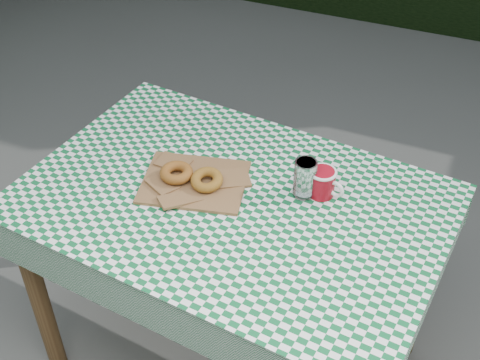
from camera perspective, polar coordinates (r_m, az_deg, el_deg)
name	(u,v)px	position (r m, az deg, el deg)	size (l,w,h in m)	color
ground	(225,352)	(2.39, -1.32, -15.20)	(60.00, 60.00, 0.00)	#585853
table	(233,287)	(2.08, -0.66, -9.60)	(1.18, 0.78, 0.75)	brown
tablecloth	(232,199)	(1.81, -0.75, -1.76)	(1.20, 0.80, 0.01)	#0D572B
paper_bag	(194,181)	(1.86, -4.14, -0.11)	(0.30, 0.24, 0.02)	olive
bagel_front	(176,173)	(1.86, -5.74, 0.65)	(0.10, 0.10, 0.03)	brown
bagel_back	(207,180)	(1.83, -3.01, 0.01)	(0.09, 0.09, 0.03)	#99691F
coffee_mug	(322,182)	(1.81, 7.38, -0.22)	(0.15, 0.15, 0.08)	maroon
drinking_glass	(305,178)	(1.80, 5.86, 0.15)	(0.06, 0.06, 0.12)	white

